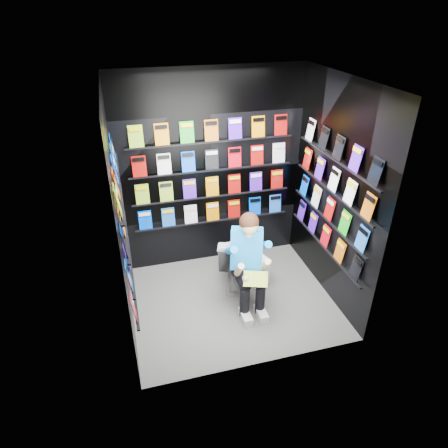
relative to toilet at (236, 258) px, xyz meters
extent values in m
plane|color=#575755|center=(-0.15, -0.36, -0.37)|extent=(2.40, 2.40, 0.00)
plane|color=white|center=(-0.15, -0.36, 2.23)|extent=(2.40, 2.40, 0.00)
cube|color=black|center=(-0.15, 0.64, 0.93)|extent=(2.40, 0.04, 2.60)
cube|color=black|center=(-0.15, -1.36, 0.93)|extent=(2.40, 0.04, 2.60)
cube|color=black|center=(-1.35, -0.36, 0.93)|extent=(0.04, 2.00, 2.60)
cube|color=black|center=(1.05, -0.36, 0.93)|extent=(0.04, 2.00, 2.60)
imported|color=white|center=(0.00, 0.00, 0.00)|extent=(0.64, 0.85, 0.73)
cube|color=white|center=(0.23, 0.01, -0.20)|extent=(0.37, 0.49, 0.33)
cube|color=white|center=(0.23, 0.01, -0.03)|extent=(0.40, 0.52, 0.03)
cube|color=green|center=(0.00, -0.73, 0.21)|extent=(0.30, 0.23, 0.11)
camera|label=1|loc=(-1.25, -4.00, 2.91)|focal=32.00mm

